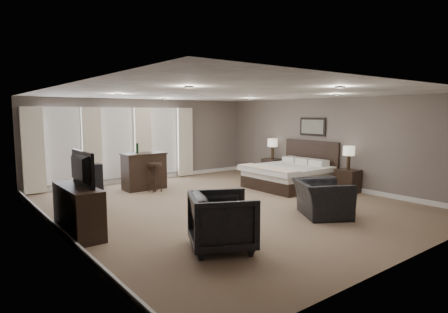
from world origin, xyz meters
TOP-DOWN VIEW (x-y plane):
  - room at (0.00, 0.00)m, footprint 7.60×8.60m
  - window_bay at (-1.00, 4.11)m, footprint 5.25×0.20m
  - bed at (2.58, 0.54)m, footprint 2.09×1.99m
  - nightstand_near at (3.47, -0.91)m, footprint 0.47×0.58m
  - nightstand_far at (3.47, 1.99)m, footprint 0.48×0.59m
  - lamp_near at (3.47, -0.91)m, footprint 0.31×0.31m
  - lamp_far at (3.47, 1.99)m, footprint 0.33×0.33m
  - wall_art at (3.70, 0.54)m, footprint 0.04×0.96m
  - dresser at (-3.45, -0.09)m, footprint 0.49×1.50m
  - tv at (-3.45, -0.09)m, footprint 0.62×1.08m
  - armchair_near at (0.97, -1.97)m, footprint 1.24×1.37m
  - armchair_far at (-1.87, -2.23)m, footprint 1.25×1.28m
  - bar_counter at (-0.74, 2.91)m, footprint 1.20×0.62m
  - bar_stool_left at (-1.85, 3.64)m, footprint 0.46×0.46m
  - bar_stool_right at (-0.66, 2.40)m, footprint 0.39×0.39m
  - desk_chair at (-2.66, 1.64)m, footprint 0.59×0.59m

SIDE VIEW (x-z plane):
  - nightstand_near at x=3.47m, z-range 0.00..0.63m
  - nightstand_far at x=3.47m, z-range 0.00..0.64m
  - bar_stool_left at x=-1.85m, z-range 0.00..0.74m
  - bar_stool_right at x=-0.66m, z-range 0.00..0.80m
  - dresser at x=-3.45m, z-range 0.00..0.87m
  - armchair_near at x=0.97m, z-range 0.00..1.00m
  - armchair_far at x=-1.87m, z-range 0.00..1.00m
  - desk_chair at x=-2.66m, z-range 0.00..1.03m
  - bar_counter at x=-0.74m, z-range 0.00..1.05m
  - bed at x=2.58m, z-range 0.00..1.33m
  - tv at x=-3.45m, z-range 0.87..1.01m
  - lamp_near at x=3.47m, z-range 0.63..1.27m
  - lamp_far at x=3.47m, z-range 0.64..1.32m
  - window_bay at x=-1.00m, z-range 0.05..2.35m
  - room at x=0.00m, z-range -0.02..2.62m
  - wall_art at x=3.70m, z-range 1.47..2.03m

